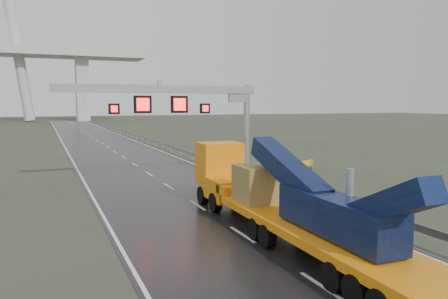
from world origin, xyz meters
name	(u,v)px	position (x,y,z in m)	size (l,w,h in m)	color
ground	(290,266)	(0.00, 0.00, 0.00)	(400.00, 400.00, 0.00)	#303827
road	(115,152)	(0.00, 40.00, 0.01)	(11.00, 200.00, 0.02)	black
guardrail	(189,152)	(6.10, 30.00, 0.70)	(0.20, 140.00, 1.40)	gray
sign_gantry	(188,106)	(2.10, 17.99, 5.61)	(14.90, 1.20, 7.42)	#A7A7A3
heavy_haul_truck	(272,196)	(1.42, 3.96, 1.64)	(2.94, 18.13, 4.24)	orange
exit_sign_pair	(307,170)	(7.46, 10.33, 1.55)	(1.22, 0.54, 2.22)	#919399
striped_barrier	(257,175)	(6.47, 15.33, 0.53)	(0.62, 0.34, 1.05)	red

